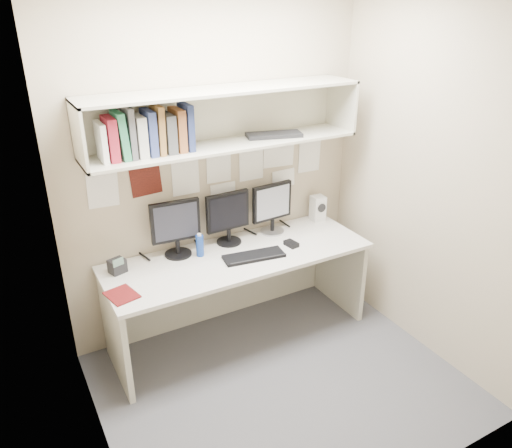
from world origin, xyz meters
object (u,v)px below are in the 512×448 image
desk (239,296)px  monitor_left (176,226)px  speaker (318,208)px  monitor_right (272,206)px  desk_phone (117,266)px  maroon_notebook (122,295)px  monitor_center (228,215)px  keyboard (254,256)px

desk → monitor_left: size_ratio=4.70×
desk → speaker: bearing=14.9°
monitor_right → desk_phone: 1.29m
monitor_right → maroon_notebook: bearing=-169.4°
maroon_notebook → speaker: bearing=-1.0°
speaker → maroon_notebook: bearing=-164.6°
monitor_center → speaker: size_ratio=1.90×
desk → desk_phone: size_ratio=15.40×
monitor_left → keyboard: 0.61m
desk → monitor_center: bearing=83.3°
monitor_center → keyboard: monitor_center is taller
maroon_notebook → desk_phone: size_ratio=1.60×
monitor_left → speaker: bearing=5.0°
monitor_left → desk_phone: size_ratio=3.28×
monitor_center → maroon_notebook: bearing=-161.1°
maroon_notebook → desk_phone: desk_phone is taller
monitor_right → maroon_notebook: (-1.33, -0.36, -0.22)m
desk → monitor_left: (-0.40, 0.22, 0.60)m
keyboard → speaker: bearing=30.8°
monitor_right → monitor_center: bearing=175.5°
monitor_left → desk: bearing=-24.8°
desk → keyboard: keyboard is taller
monitor_right → speaker: size_ratio=1.91×
desk → monitor_center: (0.03, 0.22, 0.59)m
monitor_left → speaker: 1.29m
monitor_left → maroon_notebook: bearing=-141.1°
monitor_center → speaker: 0.87m
maroon_notebook → desk_phone: 0.32m
monitor_right → speaker: bearing=-2.6°
maroon_notebook → monitor_right: bearing=2.3°
monitor_left → monitor_center: size_ratio=1.04×
monitor_right → desk: bearing=-156.9°
monitor_left → desk_phone: monitor_left is taller
monitor_right → speaker: (0.46, 0.02, -0.12)m
monitor_center → speaker: bearing=-1.0°
desk → speaker: speaker is taller
desk → monitor_right: bearing=27.6°
desk → monitor_left: bearing=151.0°
maroon_notebook → monitor_center: bearing=8.2°
monitor_center → keyboard: bearing=-82.9°
monitor_center → monitor_right: (0.39, -0.00, 0.00)m
speaker → desk_phone: (-1.74, -0.07, -0.06)m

